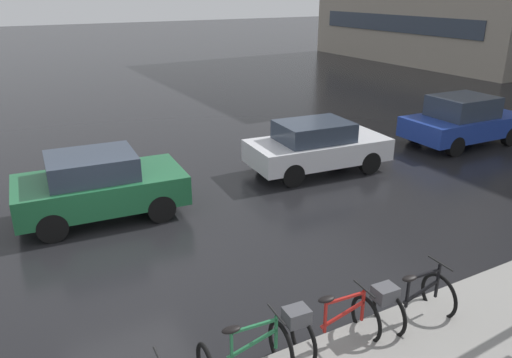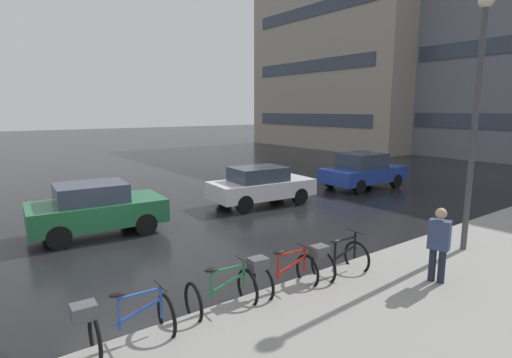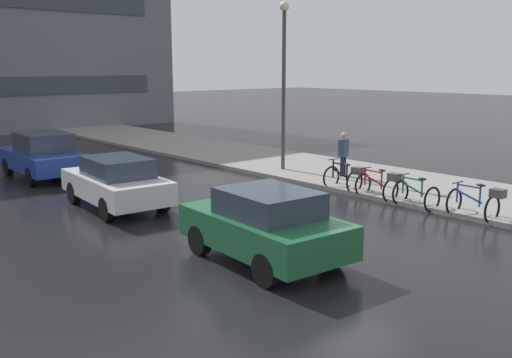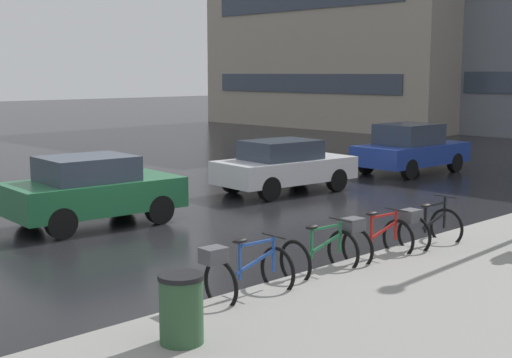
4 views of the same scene
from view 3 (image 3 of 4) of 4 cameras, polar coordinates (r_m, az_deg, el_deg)
ground_plane at (r=13.49m, az=9.27°, el=-5.98°), size 140.00×140.00×0.00m
sidewalk_kerb at (r=24.49m, az=0.07°, el=2.08°), size 4.80×60.00×0.14m
bicycle_nearest at (r=15.88m, az=21.32°, el=-2.13°), size 0.79×1.43×0.98m
bicycle_second at (r=16.69m, az=15.69°, el=-1.52°), size 0.80×1.19×0.93m
bicycle_third at (r=17.44m, az=12.35°, el=-0.52°), size 0.79×1.43×0.95m
bicycle_farthest at (r=18.41m, az=8.98°, el=0.21°), size 0.80×1.35×1.00m
car_green at (r=11.65m, az=0.93°, el=-4.59°), size 2.16×3.84×1.52m
car_white at (r=16.53m, az=-13.78°, el=-0.29°), size 2.12×4.12×1.47m
car_blue at (r=21.86m, az=-20.51°, el=2.22°), size 2.06×4.16×1.64m
pedestrian at (r=20.32m, az=8.73°, el=2.58°), size 0.45×0.34×1.69m
streetlamp at (r=21.26m, az=2.80°, el=10.78°), size 0.35×0.35×6.25m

